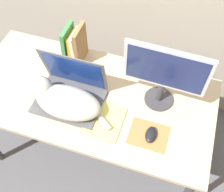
% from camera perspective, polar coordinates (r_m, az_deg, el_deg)
% --- Properties ---
extents(ground_plane, '(12.00, 12.00, 0.00)m').
position_cam_1_polar(ground_plane, '(2.17, -6.71, -18.61)').
color(ground_plane, '#4C4C51').
extents(desk, '(1.45, 0.70, 0.74)m').
position_cam_1_polar(desk, '(1.70, -4.40, -1.21)').
color(desk, tan).
rests_on(desk, ground_plane).
extents(laptop, '(0.38, 0.28, 0.29)m').
position_cam_1_polar(laptop, '(1.60, -8.40, 0.84)').
color(laptop, '#4C4C51').
rests_on(laptop, desk).
extents(cat, '(0.50, 0.21, 0.16)m').
position_cam_1_polar(cat, '(1.55, -9.59, -0.87)').
color(cat, '#B2ADA3').
rests_on(cat, desk).
extents(external_monitor, '(0.44, 0.17, 0.40)m').
position_cam_1_polar(external_monitor, '(1.46, 10.66, 4.47)').
color(external_monitor, '#333338').
rests_on(external_monitor, desk).
extents(mousepad, '(0.21, 0.17, 0.00)m').
position_cam_1_polar(mousepad, '(1.51, 7.42, -7.84)').
color(mousepad, olive).
rests_on(mousepad, desk).
extents(computer_mouse, '(0.06, 0.10, 0.03)m').
position_cam_1_polar(computer_mouse, '(1.50, 7.90, -7.74)').
color(computer_mouse, black).
rests_on(computer_mouse, mousepad).
extents(book_row, '(0.11, 0.15, 0.25)m').
position_cam_1_polar(book_row, '(1.77, -7.63, 10.30)').
color(book_row, '#387A42').
rests_on(book_row, desk).
extents(notepad, '(0.20, 0.23, 0.01)m').
position_cam_1_polar(notepad, '(1.54, -1.57, -5.00)').
color(notepad, '#E5DB6B').
rests_on(notepad, desk).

